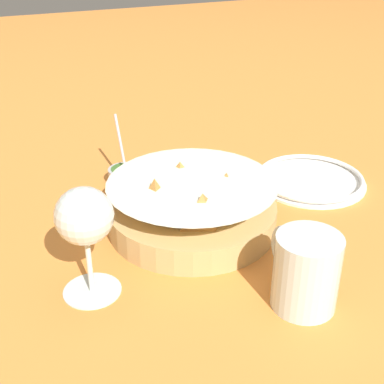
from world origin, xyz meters
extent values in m
plane|color=orange|center=(0.00, 0.00, 0.00)|extent=(4.00, 4.00, 0.00)
cylinder|color=tan|center=(0.03, -0.03, 0.02)|extent=(0.26, 0.26, 0.04)
cone|color=#EDE5C6|center=(0.03, -0.03, 0.04)|extent=(0.26, 0.26, 0.07)
cylinder|color=#3D842D|center=(0.03, -0.03, 0.02)|extent=(0.19, 0.19, 0.01)
pyramid|color=#B77A38|center=(0.09, -0.03, 0.06)|extent=(0.07, 0.08, 0.06)
pyramid|color=#B77A38|center=(0.04, 0.03, 0.06)|extent=(0.08, 0.07, 0.06)
pyramid|color=#B77A38|center=(-0.03, -0.02, 0.06)|extent=(0.07, 0.08, 0.06)
pyramid|color=#B77A38|center=(0.03, -0.09, 0.06)|extent=(0.07, 0.06, 0.05)
cylinder|color=#B7B7BC|center=(0.21, 0.02, 0.02)|extent=(0.06, 0.06, 0.03)
cylinder|color=#42702D|center=(0.21, 0.02, 0.02)|extent=(0.05, 0.05, 0.02)
cylinder|color=#B7B7BC|center=(0.22, 0.02, 0.06)|extent=(0.06, 0.00, 0.11)
cylinder|color=silver|center=(-0.07, 0.15, 0.00)|extent=(0.08, 0.08, 0.00)
cylinder|color=silver|center=(-0.07, 0.15, 0.04)|extent=(0.01, 0.01, 0.08)
sphere|color=silver|center=(-0.07, 0.15, 0.11)|extent=(0.07, 0.07, 0.07)
sphere|color=#DBD17A|center=(-0.07, 0.15, 0.10)|extent=(0.05, 0.05, 0.05)
cylinder|color=silver|center=(-0.19, -0.09, 0.05)|extent=(0.08, 0.08, 0.10)
cylinder|color=gold|center=(-0.19, -0.09, 0.04)|extent=(0.07, 0.07, 0.07)
torus|color=silver|center=(-0.15, -0.09, 0.05)|extent=(0.07, 0.01, 0.07)
cylinder|color=white|center=(0.08, -0.28, 0.00)|extent=(0.20, 0.20, 0.01)
torus|color=white|center=(0.08, -0.28, 0.01)|extent=(0.19, 0.19, 0.01)
camera|label=1|loc=(-0.62, 0.25, 0.44)|focal=50.00mm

